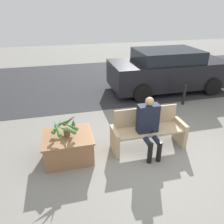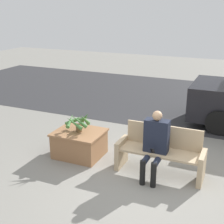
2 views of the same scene
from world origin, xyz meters
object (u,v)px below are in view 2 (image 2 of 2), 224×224
object	(u,v)px
person_seated	(155,142)
planter_box	(80,143)
bench	(161,152)
potted_plant	(78,121)

from	to	relation	value
person_seated	planter_box	size ratio (longest dim) A/B	1.26
bench	person_seated	bearing A→B (deg)	-111.28
potted_plant	bench	bearing A→B (deg)	-0.23
bench	person_seated	size ratio (longest dim) A/B	1.30
person_seated	planter_box	world-z (taller)	person_seated
planter_box	potted_plant	bearing A→B (deg)	153.68
planter_box	potted_plant	distance (m)	0.49
bench	potted_plant	size ratio (longest dim) A/B	2.95
bench	planter_box	world-z (taller)	bench
bench	planter_box	size ratio (longest dim) A/B	1.63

